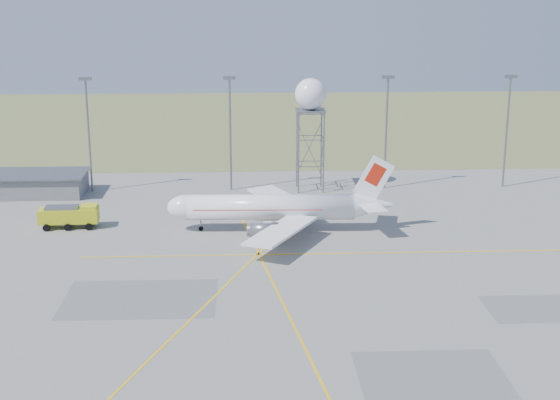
{
  "coord_description": "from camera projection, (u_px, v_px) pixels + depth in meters",
  "views": [
    {
      "loc": [
        -7.4,
        -71.25,
        35.51
      ],
      "look_at": [
        -2.31,
        40.0,
        5.04
      ],
      "focal_mm": 50.0,
      "sensor_mm": 36.0,
      "label": 1
    }
  ],
  "objects": [
    {
      "name": "building_grey",
      "position": [
        33.0,
        184.0,
        137.52
      ],
      "size": [
        19.0,
        10.0,
        3.9
      ],
      "color": "gray",
      "rests_on": "ground"
    },
    {
      "name": "mast_c",
      "position": [
        386.0,
        123.0,
        139.55
      ],
      "size": [
        2.2,
        0.5,
        20.5
      ],
      "color": "slate",
      "rests_on": "ground"
    },
    {
      "name": "mast_a",
      "position": [
        88.0,
        125.0,
        137.22
      ],
      "size": [
        2.2,
        0.5,
        20.5
      ],
      "color": "slate",
      "rests_on": "ground"
    },
    {
      "name": "grass_strip",
      "position": [
        272.0,
        121.0,
        213.24
      ],
      "size": [
        400.0,
        120.0,
        0.03
      ],
      "primitive_type": "cube",
      "color": "olive",
      "rests_on": "ground"
    },
    {
      "name": "fire_truck",
      "position": [
        71.0,
        217.0,
        118.65
      ],
      "size": [
        8.96,
        3.84,
        3.54
      ],
      "rotation": [
        0.0,
        0.0,
        0.04
      ],
      "color": "#C1C917",
      "rests_on": "ground"
    },
    {
      "name": "radar_tower",
      "position": [
        310.0,
        128.0,
        138.56
      ],
      "size": [
        5.57,
        5.57,
        20.15
      ],
      "color": "slate",
      "rests_on": "ground"
    },
    {
      "name": "airliner_main",
      "position": [
        275.0,
        208.0,
        116.85
      ],
      "size": [
        34.05,
        33.1,
        11.58
      ],
      "rotation": [
        0.0,
        0.0,
        3.11
      ],
      "color": "white",
      "rests_on": "ground"
    },
    {
      "name": "mast_b",
      "position": [
        230.0,
        124.0,
        138.32
      ],
      "size": [
        2.2,
        0.5,
        20.5
      ],
      "color": "slate",
      "rests_on": "ground"
    },
    {
      "name": "mast_d",
      "position": [
        507.0,
        122.0,
        140.52
      ],
      "size": [
        2.2,
        0.5,
        20.5
      ],
      "color": "slate",
      "rests_on": "ground"
    },
    {
      "name": "ground",
      "position": [
        321.0,
        353.0,
        78.35
      ],
      "size": [
        400.0,
        400.0,
        0.0
      ],
      "primitive_type": "plane",
      "color": "gray",
      "rests_on": "ground"
    }
  ]
}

